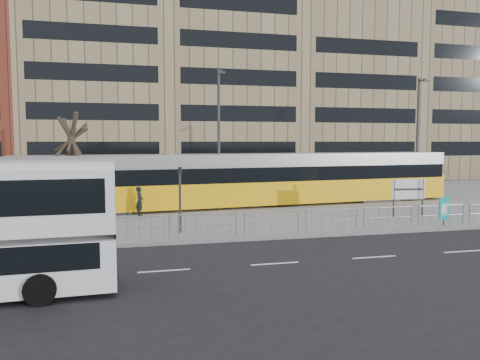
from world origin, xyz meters
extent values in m
plane|color=black|center=(0.00, 0.00, 0.00)|extent=(120.00, 120.00, 0.00)
cube|color=gray|center=(0.00, 12.00, 0.07)|extent=(64.00, 24.00, 0.15)
cube|color=gray|center=(0.00, 0.05, 0.07)|extent=(64.00, 0.25, 0.17)
cube|color=#93805E|center=(-10.00, 34.00, 11.00)|extent=(14.00, 16.00, 22.00)
cube|color=#93805E|center=(4.00, 34.00, 12.00)|extent=(14.00, 16.00, 24.00)
cube|color=#93805E|center=(18.00, 34.00, 10.50)|extent=(14.00, 16.00, 21.00)
cube|color=#93805E|center=(32.00, 34.00, 11.50)|extent=(14.00, 16.00, 23.00)
cylinder|color=#95979D|center=(2.00, 0.50, 1.20)|extent=(32.00, 0.05, 0.05)
cylinder|color=#95979D|center=(2.00, 0.50, 0.70)|extent=(32.00, 0.04, 0.04)
cube|color=white|center=(1.00, -4.00, 0.01)|extent=(62.00, 0.12, 0.01)
cylinder|color=black|center=(-9.53, -6.63, 0.44)|extent=(0.89, 0.30, 0.88)
cylinder|color=black|center=(-9.61, -4.39, 0.44)|extent=(0.89, 0.30, 0.88)
cube|color=yellow|center=(0.81, 9.91, 1.15)|extent=(29.56, 5.51, 1.68)
cube|color=black|center=(0.81, 9.91, 2.30)|extent=(29.14, 5.51, 0.95)
cube|color=#A6A6AB|center=(0.81, 9.91, 3.20)|extent=(29.54, 5.29, 0.84)
cube|color=yellow|center=(14.83, 11.22, 1.83)|extent=(1.48, 2.47, 2.73)
cube|color=yellow|center=(-13.21, 8.60, 1.83)|extent=(1.48, 2.47, 2.73)
cylinder|color=#2D2D30|center=(0.81, 9.91, 1.94)|extent=(2.73, 2.73, 3.15)
cube|color=#2D2D30|center=(10.22, 10.79, 0.41)|extent=(3.39, 2.93, 0.53)
cube|color=#2D2D30|center=(-8.61, 9.03, 0.41)|extent=(3.39, 2.93, 0.53)
cylinder|color=#2D2D30|center=(7.37, 3.35, 1.23)|extent=(0.09, 0.09, 2.16)
cylinder|color=#2D2D30|center=(9.04, 3.12, 1.23)|extent=(0.09, 0.09, 2.16)
cube|color=white|center=(8.21, 3.23, 1.75)|extent=(1.87, 0.33, 1.13)
cylinder|color=#2D2D30|center=(8.51, 0.57, 0.54)|extent=(0.06, 0.06, 0.78)
cube|color=#0CAAB1|center=(8.51, 0.57, 1.02)|extent=(0.75, 0.32, 1.16)
cube|color=white|center=(8.51, 0.54, 1.02)|extent=(0.46, 0.17, 0.48)
imported|color=black|center=(-6.49, 7.28, 1.00)|extent=(0.54, 0.70, 1.70)
cylinder|color=#2D2D30|center=(-4.77, 1.90, 1.65)|extent=(0.12, 0.12, 3.00)
imported|color=#2D2D30|center=(-4.77, 1.90, 2.75)|extent=(0.18, 0.21, 1.00)
cylinder|color=#2D2D30|center=(-1.57, 8.75, 4.49)|extent=(0.18, 0.18, 8.69)
cylinder|color=#2D2D30|center=(-1.57, 8.35, 8.64)|extent=(0.14, 0.90, 0.14)
cube|color=#2D2D30|center=(-1.57, 7.90, 8.54)|extent=(0.45, 0.20, 0.12)
cylinder|color=#2D2D30|center=(13.66, 10.53, 4.59)|extent=(0.18, 0.18, 8.88)
cylinder|color=#2D2D30|center=(13.66, 10.13, 8.83)|extent=(0.14, 0.90, 0.14)
cube|color=#2D2D30|center=(13.66, 9.68, 8.73)|extent=(0.45, 0.20, 0.12)
cylinder|color=black|center=(-10.24, 8.66, 2.44)|extent=(0.44, 0.44, 4.58)
camera|label=1|loc=(-7.18, -19.91, 4.45)|focal=35.00mm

